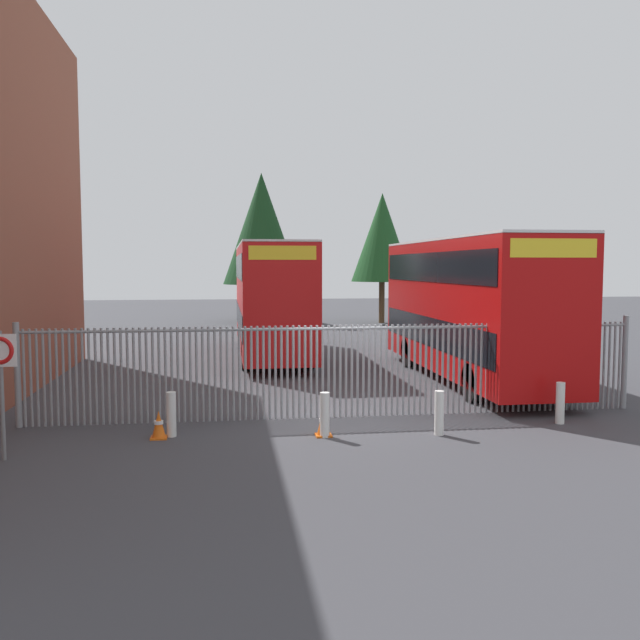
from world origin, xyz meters
The scene contains 13 objects.
ground_plane centered at (0.00, 8.00, 0.00)m, with size 100.00×100.00×0.00m, color #3D3D42.
palisade_fence centered at (-0.08, 0.00, 1.18)m, with size 14.66×0.14×2.35m.
double_decker_bus_near_gate centered at (4.78, 4.56, 2.42)m, with size 2.54×10.81×4.42m.
double_decker_bus_behind_fence_left centered at (-0.97, 10.93, 2.42)m, with size 2.54×10.81×4.42m.
bollard_near_left centered at (-3.91, -1.32, 0.47)m, with size 0.20×0.20×0.95m, color silver.
bollard_center_front centered at (-0.72, -1.82, 0.47)m, with size 0.20×0.20×0.95m, color silver.
bollard_near_right centered at (1.71, -1.98, 0.47)m, with size 0.20×0.20×0.95m, color silver.
bollard_far_right centered at (4.77, -1.35, 0.47)m, with size 0.20×0.20×0.95m, color silver.
traffic_cone_by_gate centered at (-4.16, -1.45, 0.29)m, with size 0.34×0.34×0.59m.
traffic_cone_mid_forecourt centered at (-0.73, -1.73, 0.29)m, with size 0.34×0.34×0.59m.
speed_limit_sign_post centered at (-6.84, -2.69, 1.78)m, with size 0.60×0.14×2.40m.
tree_tall_back centered at (-0.42, 27.68, 5.95)m, with size 4.92×4.92×9.48m.
tree_short_side centered at (7.04, 25.97, 5.37)m, with size 3.86×3.86×8.14m.
Camera 1 is at (-2.76, -15.55, 3.58)m, focal length 37.81 mm.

